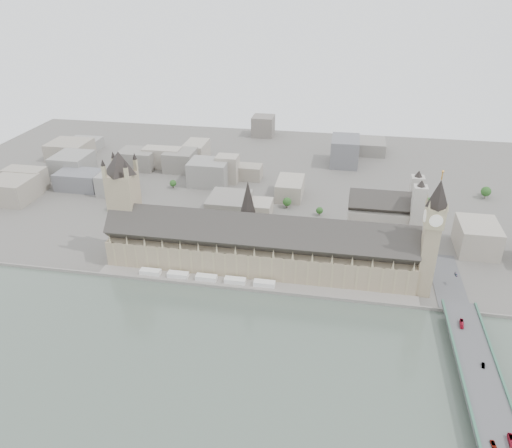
% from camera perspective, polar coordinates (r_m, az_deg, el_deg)
% --- Properties ---
extents(ground, '(900.00, 900.00, 0.00)m').
position_cam_1_polar(ground, '(427.13, -0.22, -6.61)').
color(ground, '#595651').
rests_on(ground, ground).
extents(river_thames, '(600.00, 600.00, 0.00)m').
position_cam_1_polar(river_thames, '(307.02, -6.38, -23.58)').
color(river_thames, '#414D44').
rests_on(river_thames, ground).
extents(embankment_wall, '(600.00, 1.50, 3.00)m').
position_cam_1_polar(embankment_wall, '(414.09, -0.60, -7.56)').
color(embankment_wall, gray).
rests_on(embankment_wall, ground).
extents(river_terrace, '(270.00, 15.00, 2.00)m').
position_cam_1_polar(river_terrace, '(420.45, -0.41, -7.05)').
color(river_terrace, gray).
rests_on(river_terrace, ground).
extents(terrace_tents, '(118.00, 7.00, 4.00)m').
position_cam_1_polar(terrace_tents, '(427.27, -5.71, -6.11)').
color(terrace_tents, white).
rests_on(terrace_tents, river_terrace).
extents(palace_of_westminster, '(265.00, 40.73, 55.44)m').
position_cam_1_polar(palace_of_westminster, '(431.73, 0.25, -2.67)').
color(palace_of_westminster, gray).
rests_on(palace_of_westminster, ground).
extents(elizabeth_tower, '(17.00, 17.00, 107.50)m').
position_cam_1_polar(elizabeth_tower, '(406.18, 19.50, -0.71)').
color(elizabeth_tower, gray).
rests_on(elizabeth_tower, ground).
extents(victoria_tower, '(30.00, 30.00, 100.00)m').
position_cam_1_polar(victoria_tower, '(457.31, -14.84, 2.71)').
color(victoria_tower, gray).
rests_on(victoria_tower, ground).
extents(central_tower, '(13.00, 13.00, 48.00)m').
position_cam_1_polar(central_tower, '(422.72, -0.92, 2.02)').
color(central_tower, tan).
rests_on(central_tower, ground).
extents(westminster_bridge, '(25.00, 325.00, 10.25)m').
position_cam_1_polar(westminster_bridge, '(362.66, 23.98, -15.49)').
color(westminster_bridge, '#474749').
rests_on(westminster_bridge, ground).
extents(bridge_parapets, '(25.00, 235.00, 1.15)m').
position_cam_1_polar(bridge_parapets, '(327.96, 25.76, -19.90)').
color(bridge_parapets, '#37644F').
rests_on(bridge_parapets, westminster_bridge).
extents(westminster_abbey, '(68.00, 36.00, 64.00)m').
position_cam_1_polar(westminster_abbey, '(494.43, 14.59, 0.76)').
color(westminster_abbey, '#A9A198').
rests_on(westminster_abbey, ground).
extents(city_skyline_inland, '(720.00, 360.00, 38.00)m').
position_cam_1_polar(city_skyline_inland, '(636.56, 3.84, 6.96)').
color(city_skyline_inland, gray).
rests_on(city_skyline_inland, ground).
extents(park_trees, '(110.00, 30.00, 15.00)m').
position_cam_1_polar(park_trees, '(475.32, -0.08, -1.79)').
color(park_trees, '#194318').
rests_on(park_trees, ground).
extents(red_bus_north, '(3.59, 10.08, 2.75)m').
position_cam_1_polar(red_bus_north, '(391.13, 22.45, -10.48)').
color(red_bus_north, '#B1142C').
rests_on(red_bus_north, westminster_bridge).
extents(red_bus_south, '(3.15, 11.33, 3.12)m').
position_cam_1_polar(red_bus_south, '(320.69, 27.20, -21.33)').
color(red_bus_south, '#AB152B').
rests_on(red_bus_south, westminster_bridge).
extents(car_silver, '(2.51, 5.18, 1.64)m').
position_cam_1_polar(car_silver, '(361.94, 24.54, -14.47)').
color(car_silver, gray).
rests_on(car_silver, westminster_bridge).
extents(car_grey, '(2.91, 5.53, 1.48)m').
position_cam_1_polar(car_grey, '(316.93, 25.50, -21.78)').
color(car_grey, gray).
rests_on(car_grey, westminster_bridge).
extents(car_approach, '(2.62, 5.41, 1.52)m').
position_cam_1_polar(car_approach, '(448.11, 21.90, -5.39)').
color(car_approach, gray).
rests_on(car_approach, westminster_bridge).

